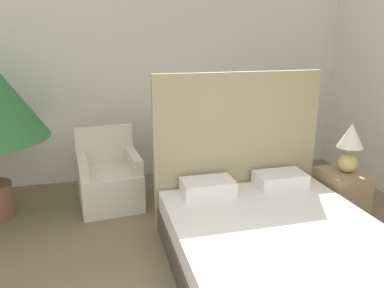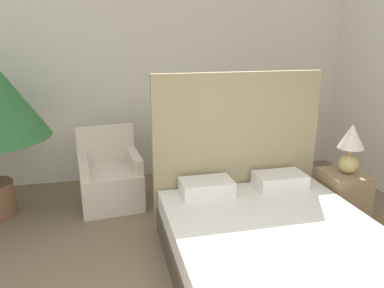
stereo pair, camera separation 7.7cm
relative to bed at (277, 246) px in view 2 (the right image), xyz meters
name	(u,v)px [view 2 (the right image)]	position (x,y,z in m)	size (l,w,h in m)	color
wall_back	(153,72)	(-0.64, 2.59, 1.17)	(10.00, 0.06, 2.90)	silver
bed	(277,246)	(0.00, 0.00, 0.00)	(1.74, 2.25, 1.58)	#4C4238
armchair_near_window_left	(110,182)	(-1.29, 1.71, 0.00)	(0.74, 0.74, 0.89)	beige
armchair_near_window_right	(194,175)	(-0.28, 1.71, 0.00)	(0.75, 0.75, 0.89)	beige
nightstand	(342,197)	(1.09, 0.73, 0.00)	(0.41, 0.47, 0.55)	#937A56
table_lamp	(351,145)	(1.11, 0.72, 0.57)	(0.26, 0.26, 0.52)	tan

